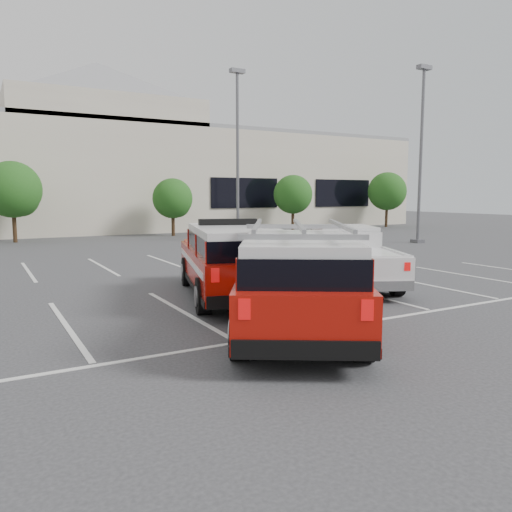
{
  "coord_description": "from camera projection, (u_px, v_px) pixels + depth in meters",
  "views": [
    {
      "loc": [
        -6.98,
        -11.19,
        2.84
      ],
      "look_at": [
        0.17,
        1.56,
        1.05
      ],
      "focal_mm": 35.0,
      "sensor_mm": 36.0,
      "label": 1
    }
  ],
  "objects": [
    {
      "name": "ground",
      "position": [
        279.0,
        301.0,
        13.42
      ],
      "size": [
        120.0,
        120.0,
        0.0
      ],
      "primitive_type": "plane",
      "color": "#343436",
      "rests_on": "ground"
    },
    {
      "name": "stall_markings",
      "position": [
        210.0,
        277.0,
        17.32
      ],
      "size": [
        23.0,
        15.0,
        0.01
      ],
      "primitive_type": "cube",
      "color": "silver",
      "rests_on": "ground"
    },
    {
      "name": "convention_building",
      "position": [
        74.0,
        172.0,
        40.52
      ],
      "size": [
        60.0,
        16.99,
        13.2
      ],
      "color": "beige",
      "rests_on": "ground"
    },
    {
      "name": "tree_mid_left",
      "position": [
        14.0,
        192.0,
        29.75
      ],
      "size": [
        3.37,
        3.37,
        4.85
      ],
      "color": "#3F2B19",
      "rests_on": "ground"
    },
    {
      "name": "tree_mid_right",
      "position": [
        174.0,
        200.0,
        34.67
      ],
      "size": [
        2.77,
        2.77,
        3.99
      ],
      "color": "#3F2B19",
      "rests_on": "ground"
    },
    {
      "name": "tree_right",
      "position": [
        294.0,
        196.0,
        39.49
      ],
      "size": [
        3.07,
        3.07,
        4.42
      ],
      "color": "#3F2B19",
      "rests_on": "ground"
    },
    {
      "name": "tree_far_right",
      "position": [
        388.0,
        193.0,
        44.32
      ],
      "size": [
        3.37,
        3.37,
        4.85
      ],
      "color": "#3F2B19",
      "rests_on": "ground"
    },
    {
      "name": "light_pole_mid",
      "position": [
        238.0,
        156.0,
        30.04
      ],
      "size": [
        0.9,
        0.6,
        10.24
      ],
      "color": "#59595E",
      "rests_on": "ground"
    },
    {
      "name": "light_pole_right",
      "position": [
        421.0,
        155.0,
        29.21
      ],
      "size": [
        0.9,
        0.6,
        10.24
      ],
      "color": "#59595E",
      "rests_on": "ground"
    },
    {
      "name": "fire_chief_suv",
      "position": [
        231.0,
        266.0,
        13.87
      ],
      "size": [
        3.86,
        6.54,
        2.17
      ],
      "rotation": [
        0.0,
        0.0,
        -0.28
      ],
      "color": "#AD1008",
      "rests_on": "ground"
    },
    {
      "name": "white_pickup",
      "position": [
        347.0,
        261.0,
        15.96
      ],
      "size": [
        4.42,
        6.3,
        1.84
      ],
      "rotation": [
        0.0,
        0.0,
        -0.44
      ],
      "color": "silver",
      "rests_on": "ground"
    },
    {
      "name": "ladder_suv",
      "position": [
        297.0,
        289.0,
        10.23
      ],
      "size": [
        4.99,
        6.17,
        2.3
      ],
      "rotation": [
        0.0,
        0.0,
        -0.55
      ],
      "color": "#AD1008",
      "rests_on": "ground"
    }
  ]
}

